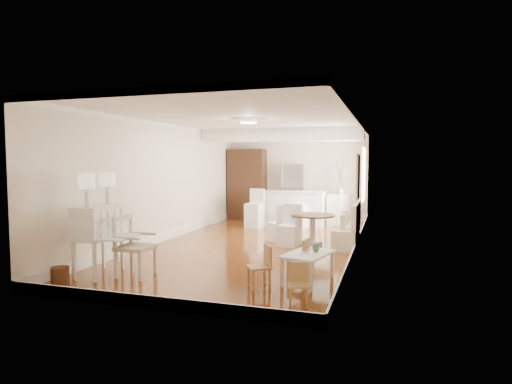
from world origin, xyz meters
The scene contains 20 objects.
room centered at (0.04, 0.32, 1.98)m, with size 9.00×9.04×2.82m.
secretary_bureau centered at (-1.70, -3.27, 0.59)m, with size 0.92×0.93×1.17m, color white.
gustavian_armchair centered at (-1.06, -3.17, 0.50)m, with size 0.58×0.58×1.01m, color silver.
wicker_basket centered at (-1.93, -3.91, 0.13)m, with size 0.27×0.27×0.27m, color #55321A.
kids_table centered at (1.70, -2.69, 0.24)m, with size 0.56×0.94×0.47m, color white.
kids_chair_a centered at (1.06, -3.20, 0.33)m, with size 0.32×0.32×0.66m, color #B07E50.
kids_chair_b centered at (1.48, -2.41, 0.32)m, with size 0.31×0.31×0.65m, color #A9824D.
kids_chair_c centered at (1.78, -3.79, 0.28)m, with size 0.27×0.27×0.57m, color tan.
banquette centered at (1.99, 0.50, 0.49)m, with size 0.52×1.60×0.98m, color silver.
dining_table centered at (1.24, 0.40, 0.35)m, with size 1.01×1.01×0.69m, color #482517.
slip_chair_near centered at (0.75, 0.11, 0.47)m, with size 0.44×0.46×0.93m, color white.
slip_chair_far centered at (0.39, 0.58, 0.44)m, with size 0.42×0.44×0.89m, color silver.
breakfast_counter centered at (0.10, 3.10, 0.52)m, with size 2.05×0.65×1.03m, color white.
bar_stool_left centered at (-0.79, 2.41, 0.56)m, with size 0.45×0.45×1.11m, color white.
bar_stool_right centered at (0.45, 2.70, 0.53)m, with size 0.42×0.42×1.05m, color white.
pantry_cabinet centered at (-1.60, 4.18, 1.15)m, with size 1.20×0.60×2.30m, color #381E11.
fridge centered at (0.30, 4.15, 0.90)m, with size 0.75×0.65×1.80m, color silver.
sideboard centered at (1.50, 3.63, 0.47)m, with size 0.43×0.98×0.93m, color silver.
pencil_cup centered at (1.80, -2.54, 0.52)m, with size 0.11×0.11×0.09m, color #579456.
branch_vase centered at (1.53, 3.61, 1.04)m, with size 0.20×0.20×0.21m, color white.
Camera 1 is at (2.88, -9.19, 1.88)m, focal length 30.00 mm.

